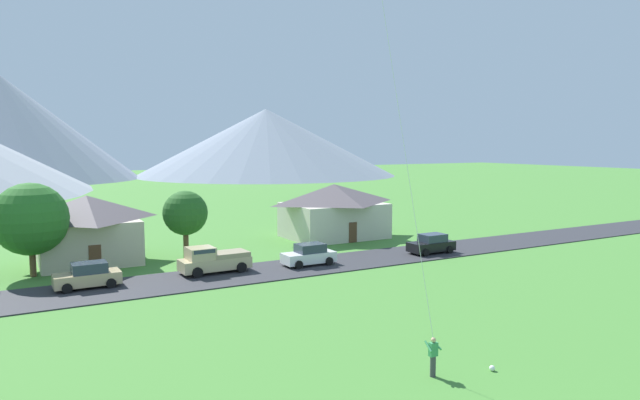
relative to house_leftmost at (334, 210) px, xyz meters
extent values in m
cube|color=#2D2D33|center=(-16.52, -11.05, -2.81)|extent=(160.00, 6.23, 0.08)
cone|color=gray|center=(40.80, 108.85, 7.18)|extent=(78.05, 78.05, 20.07)
cube|color=beige|center=(0.00, 0.00, -1.08)|extent=(9.49, 7.23, 3.55)
pyramid|color=#564C51|center=(0.00, 0.00, 1.68)|extent=(10.25, 7.81, 1.96)
cube|color=brown|center=(0.00, -3.63, -1.85)|extent=(0.90, 0.06, 2.00)
cube|color=beige|center=(-23.78, -0.62, -1.09)|extent=(7.44, 7.61, 3.53)
pyramid|color=#564C51|center=(-23.78, -0.62, 1.65)|extent=(8.04, 8.22, 1.94)
cube|color=brown|center=(-23.78, -4.44, -1.85)|extent=(0.90, 0.06, 2.00)
cylinder|color=brown|center=(-16.65, -4.03, -1.55)|extent=(0.44, 0.44, 2.60)
sphere|color=#23561E|center=(-16.65, -4.03, 1.12)|extent=(3.67, 3.67, 3.67)
cylinder|color=brown|center=(-28.00, -4.12, -1.73)|extent=(0.44, 0.44, 2.25)
sphere|color=#286623|center=(-28.00, -4.12, 1.38)|extent=(5.28, 5.28, 5.28)
cube|color=white|center=(-8.75, -10.78, -2.17)|extent=(4.20, 1.80, 0.80)
cube|color=#2D3847|center=(-8.60, -10.78, -1.43)|extent=(2.20, 1.58, 0.68)
cylinder|color=black|center=(-10.10, -11.70, -2.45)|extent=(0.64, 0.24, 0.64)
cylinder|color=black|center=(-10.10, -9.86, -2.45)|extent=(0.64, 0.24, 0.64)
cylinder|color=black|center=(-7.40, -11.70, -2.45)|extent=(0.64, 0.24, 0.64)
cylinder|color=black|center=(-7.40, -9.86, -2.45)|extent=(0.64, 0.24, 0.64)
cube|color=tan|center=(-25.01, -9.80, -2.17)|extent=(4.23, 1.87, 0.80)
cube|color=#2D3847|center=(-24.86, -9.79, -1.43)|extent=(2.23, 1.62, 0.68)
cylinder|color=black|center=(-26.35, -10.74, -2.45)|extent=(0.64, 0.25, 0.64)
cylinder|color=black|center=(-26.38, -8.90, -2.45)|extent=(0.64, 0.25, 0.64)
cylinder|color=black|center=(-23.65, -10.69, -2.45)|extent=(0.64, 0.25, 0.64)
cylinder|color=black|center=(-23.68, -8.85, -2.45)|extent=(0.64, 0.25, 0.64)
cube|color=black|center=(2.92, -11.80, -2.17)|extent=(4.21, 1.82, 0.80)
cube|color=#2D3847|center=(3.07, -11.80, -1.43)|extent=(2.21, 1.59, 0.68)
cylinder|color=black|center=(1.57, -12.72, -2.45)|extent=(0.64, 0.24, 0.64)
cylinder|color=black|center=(1.57, -10.88, -2.45)|extent=(0.64, 0.24, 0.64)
cylinder|color=black|center=(4.27, -12.71, -2.45)|extent=(0.64, 0.24, 0.64)
cylinder|color=black|center=(4.27, -10.87, -2.45)|extent=(0.64, 0.24, 0.64)
cube|color=#C6B284|center=(-16.10, -9.67, -2.10)|extent=(5.25, 2.13, 0.84)
cube|color=#C6B284|center=(-17.19, -9.70, -1.23)|extent=(1.95, 1.89, 0.90)
cube|color=#2D3847|center=(-17.19, -9.70, -0.96)|extent=(1.66, 1.92, 0.28)
cube|color=tan|center=(-14.95, -9.64, -1.50)|extent=(2.75, 2.03, 0.36)
cylinder|color=black|center=(-17.77, -10.73, -2.39)|extent=(0.77, 0.30, 0.76)
cylinder|color=black|center=(-17.82, -8.69, -2.39)|extent=(0.77, 0.30, 0.76)
cylinder|color=black|center=(-14.37, -10.64, -2.39)|extent=(0.77, 0.30, 0.76)
cylinder|color=black|center=(-14.42, -8.60, -2.39)|extent=(0.77, 0.30, 0.76)
cylinder|color=#3D3D42|center=(-14.37, -32.19, -2.41)|extent=(0.24, 0.24, 0.88)
cube|color=#388E51|center=(-14.37, -32.19, -1.68)|extent=(0.36, 0.22, 0.58)
sphere|color=tan|center=(-14.37, -32.19, -1.28)|extent=(0.21, 0.21, 0.21)
cylinder|color=#388E51|center=(-14.59, -32.13, -1.54)|extent=(0.18, 0.55, 0.37)
cylinder|color=#388E51|center=(-14.15, -32.13, -1.54)|extent=(0.18, 0.55, 0.37)
cylinder|color=silver|center=(-15.20, -30.96, 7.22)|extent=(1.68, 2.48, 17.05)
sphere|color=white|center=(-11.78, -32.98, -2.73)|extent=(0.24, 0.24, 0.24)
camera|label=1|loc=(-29.59, -49.64, 6.82)|focal=31.72mm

